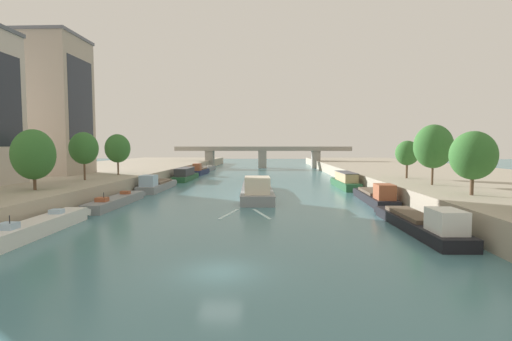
% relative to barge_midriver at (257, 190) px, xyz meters
% --- Properties ---
extents(ground_plane, '(400.00, 400.00, 0.00)m').
position_rel_barge_midriver_xyz_m(ground_plane, '(-0.89, -32.56, -1.04)').
color(ground_plane, teal).
extents(quay_left, '(36.00, 170.00, 2.59)m').
position_rel_barge_midriver_xyz_m(quay_left, '(-37.43, 22.44, 0.25)').
color(quay_left, '#A89E89').
rests_on(quay_left, ground).
extents(quay_right, '(36.00, 170.00, 2.59)m').
position_rel_barge_midriver_xyz_m(quay_right, '(35.65, 22.44, 0.25)').
color(quay_right, '#A89E89').
rests_on(quay_right, ground).
extents(barge_midriver, '(5.52, 22.58, 3.50)m').
position_rel_barge_midriver_xyz_m(barge_midriver, '(0.00, 0.00, 0.00)').
color(barge_midriver, gray).
rests_on(barge_midriver, ground).
extents(wake_behind_barge, '(5.59, 6.04, 0.03)m').
position_rel_barge_midriver_xyz_m(wake_behind_barge, '(-0.72, -14.08, -1.03)').
color(wake_behind_barge, silver).
rests_on(wake_behind_barge, ground).
extents(moored_boat_left_gap_after, '(2.48, 13.66, 2.38)m').
position_rel_barge_midriver_xyz_m(moored_boat_left_gap_after, '(-17.72, -23.84, -0.38)').
color(moored_boat_left_gap_after, silver).
rests_on(moored_boat_left_gap_after, ground).
extents(moored_boat_left_end, '(2.40, 14.35, 2.19)m').
position_rel_barge_midriver_xyz_m(moored_boat_left_end, '(-17.55, -8.79, -0.47)').
color(moored_boat_left_end, gray).
rests_on(moored_boat_left_end, ground).
extents(moored_boat_left_lone, '(3.26, 14.81, 2.92)m').
position_rel_barge_midriver_xyz_m(moored_boat_left_lone, '(-17.52, 7.20, -0.16)').
color(moored_boat_left_lone, gray).
rests_on(moored_boat_left_lone, ground).
extents(moored_boat_left_second, '(3.27, 15.27, 2.77)m').
position_rel_barge_midriver_xyz_m(moored_boat_left_second, '(-17.08, 25.97, 0.11)').
color(moored_boat_left_second, '#235633').
rests_on(moored_boat_left_second, ground).
extents(moored_boat_left_near, '(2.82, 12.68, 3.06)m').
position_rel_barge_midriver_xyz_m(moored_boat_left_near, '(-17.01, 42.50, -0.11)').
color(moored_boat_left_near, '#1E284C').
rests_on(moored_boat_left_near, ground).
extents(moored_boat_left_midway, '(2.94, 13.39, 2.33)m').
position_rel_barge_midriver_xyz_m(moored_boat_left_midway, '(-17.63, 57.73, -0.40)').
color(moored_boat_left_midway, gray).
rests_on(moored_boat_left_midway, ground).
extents(moored_boat_right_lone, '(3.30, 15.46, 2.76)m').
position_rel_barge_midriver_xyz_m(moored_boat_right_lone, '(15.23, -21.81, -0.22)').
color(moored_boat_right_lone, black).
rests_on(moored_boat_right_lone, ground).
extents(moored_boat_right_far, '(3.22, 15.22, 2.94)m').
position_rel_barge_midriver_xyz_m(moored_boat_right_far, '(15.99, -5.42, -0.16)').
color(moored_boat_right_far, black).
rests_on(moored_boat_right_far, ground).
extents(moored_boat_right_upstream, '(3.09, 14.36, 2.93)m').
position_rel_barge_midriver_xyz_m(moored_boat_right_upstream, '(15.58, 11.83, 0.18)').
color(moored_boat_right_upstream, '#235633').
rests_on(moored_boat_right_upstream, ground).
extents(tree_left_past_mid, '(4.53, 4.53, 6.84)m').
position_rel_barge_midriver_xyz_m(tree_left_past_mid, '(-24.51, -14.28, 5.55)').
color(tree_left_past_mid, brown).
rests_on(tree_left_past_mid, quay_left).
extents(tree_left_midway, '(4.03, 4.03, 7.00)m').
position_rel_barge_midriver_xyz_m(tree_left_midway, '(-25.13, -2.25, 6.20)').
color(tree_left_midway, brown).
rests_on(tree_left_midway, quay_left).
extents(tree_left_far, '(4.24, 4.24, 7.05)m').
position_rel_barge_midriver_xyz_m(tree_left_far, '(-24.53, 7.90, 6.12)').
color(tree_left_far, brown).
rests_on(tree_left_far, quay_left).
extents(tree_right_far, '(4.39, 4.39, 6.46)m').
position_rel_barge_midriver_xyz_m(tree_right_far, '(22.42, -16.53, 5.55)').
color(tree_right_far, brown).
rests_on(tree_right_far, quay_right).
extents(tree_right_distant, '(4.74, 4.74, 7.70)m').
position_rel_barge_midriver_xyz_m(tree_right_distant, '(22.77, -6.78, 6.46)').
color(tree_right_distant, brown).
rests_on(tree_right_distant, quay_right).
extents(tree_right_midway, '(3.50, 3.50, 5.81)m').
position_rel_barge_midriver_xyz_m(tree_right_midway, '(23.14, 2.88, 5.43)').
color(tree_right_midway, brown).
rests_on(tree_right_midway, quay_right).
extents(building_left_middle, '(14.26, 10.31, 24.20)m').
position_rel_barge_midriver_xyz_m(building_left_middle, '(-38.13, 8.72, 13.66)').
color(building_left_middle, '#A89989').
rests_on(building_left_middle, quay_left).
extents(bridge_far, '(61.07, 4.40, 7.49)m').
position_rel_barge_midriver_xyz_m(bridge_far, '(-0.89, 71.88, 3.72)').
color(bridge_far, gray).
rests_on(bridge_far, ground).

